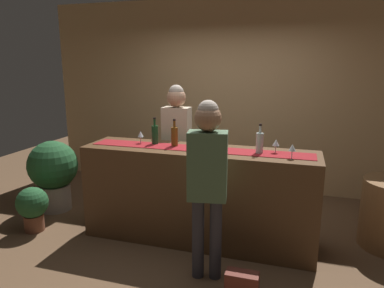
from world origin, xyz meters
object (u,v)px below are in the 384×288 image
object	(u,v)px
bartender	(177,137)
handbag	(242,284)
wine_bottle_clear	(260,142)
customer_sipping	(207,173)
wine_glass_near_customer	(292,148)
wine_bottle_green	(155,134)
potted_plant_small	(33,206)
potted_plant_tall	(53,171)
wine_glass_far_end	(141,135)
wine_glass_mid_counter	(276,143)
wine_bottle_amber	(175,136)

from	to	relation	value
bartender	handbag	xyz separation A→B (m)	(1.08, -1.43, -0.93)
wine_bottle_clear	customer_sipping	distance (m)	0.78
wine_glass_near_customer	handbag	size ratio (longest dim) A/B	0.51
wine_bottle_green	potted_plant_small	xyz separation A→B (m)	(-1.38, -0.45, -0.85)
wine_bottle_green	bartender	distance (m)	0.52
bartender	potted_plant_small	distance (m)	1.89
wine_bottle_green	handbag	world-z (taller)	wine_bottle_green
wine_bottle_green	wine_bottle_clear	world-z (taller)	same
potted_plant_tall	handbag	xyz separation A→B (m)	(2.71, -1.09, -0.44)
wine_glass_far_end	potted_plant_small	distance (m)	1.54
wine_glass_mid_counter	bartender	xyz separation A→B (m)	(-1.25, 0.52, -0.11)
wine_bottle_amber	wine_glass_mid_counter	world-z (taller)	wine_bottle_amber
wine_bottle_green	customer_sipping	size ratio (longest dim) A/B	0.18
wine_bottle_amber	potted_plant_tall	distance (m)	1.91
handbag	potted_plant_small	bearing A→B (deg)	169.14
wine_bottle_amber	bartender	bearing A→B (deg)	107.08
wine_bottle_amber	customer_sipping	xyz separation A→B (m)	(0.56, -0.71, -0.15)
wine_bottle_green	wine_glass_near_customer	bearing A→B (deg)	-7.63
wine_bottle_green	potted_plant_tall	xyz separation A→B (m)	(-1.54, 0.16, -0.62)
wine_bottle_clear	handbag	size ratio (longest dim) A/B	1.08
wine_glass_mid_counter	potted_plant_small	world-z (taller)	wine_glass_mid_counter
wine_glass_near_customer	wine_glass_mid_counter	size ratio (longest dim) A/B	1.00
wine_glass_near_customer	potted_plant_tall	size ratio (longest dim) A/B	0.15
handbag	wine_glass_mid_counter	bearing A→B (deg)	79.61
wine_bottle_amber	wine_glass_near_customer	distance (m)	1.26
wine_bottle_green	potted_plant_tall	bearing A→B (deg)	174.09
wine_glass_mid_counter	potted_plant_small	bearing A→B (deg)	-171.27
wine_bottle_clear	potted_plant_tall	xyz separation A→B (m)	(-2.72, 0.24, -0.62)
wine_bottle_green	wine_glass_near_customer	distance (m)	1.51
wine_glass_near_customer	potted_plant_small	distance (m)	3.01
handbag	wine_glass_near_customer	bearing A→B (deg)	65.81
potted_plant_small	wine_bottle_clear	bearing A→B (deg)	8.11
wine_glass_far_end	potted_plant_tall	world-z (taller)	wine_glass_far_end
wine_bottle_clear	customer_sipping	world-z (taller)	customer_sipping
wine_bottle_amber	customer_sipping	bearing A→B (deg)	-51.79
potted_plant_small	bartender	bearing A→B (deg)	32.66
wine_glass_mid_counter	wine_glass_far_end	world-z (taller)	same
wine_bottle_clear	handbag	distance (m)	1.36
wine_glass_far_end	customer_sipping	size ratio (longest dim) A/B	0.09
wine_glass_mid_counter	potted_plant_small	xyz separation A→B (m)	(-2.71, -0.42, -0.85)
wine_bottle_amber	wine_glass_far_end	bearing A→B (deg)	178.62
wine_bottle_amber	wine_bottle_clear	xyz separation A→B (m)	(0.93, -0.04, 0.00)
customer_sipping	potted_plant_small	xyz separation A→B (m)	(-2.19, 0.30, -0.70)
wine_bottle_green	wine_glass_mid_counter	distance (m)	1.33
wine_glass_far_end	wine_bottle_amber	bearing A→B (deg)	-1.38
wine_bottle_amber	potted_plant_tall	world-z (taller)	wine_bottle_amber
bartender	customer_sipping	size ratio (longest dim) A/B	1.03
wine_glass_far_end	wine_glass_mid_counter	bearing A→B (deg)	-0.01
wine_glass_near_customer	bartender	size ratio (longest dim) A/B	0.09
wine_glass_near_customer	bartender	xyz separation A→B (m)	(-1.41, 0.70, -0.11)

